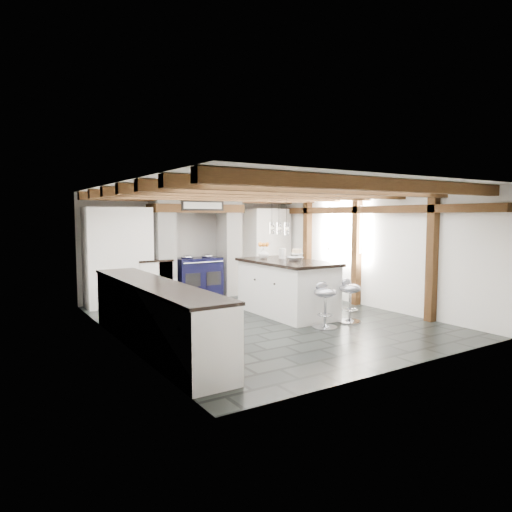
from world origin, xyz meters
TOP-DOWN VIEW (x-y plane):
  - ground at (0.00, 0.00)m, footprint 6.00×6.00m
  - room_shell at (-0.61, 1.42)m, footprint 6.00×6.03m
  - range_cooker at (0.00, 2.68)m, footprint 1.00×0.63m
  - kitchen_island at (0.65, 0.21)m, footprint 1.08×2.04m
  - bar_stool_near at (1.17, -0.91)m, footprint 0.45×0.45m
  - bar_stool_far at (0.53, -1.00)m, footprint 0.41×0.41m

SIDE VIEW (x-z plane):
  - ground at x=0.00m, z-range 0.00..0.00m
  - range_cooker at x=0.00m, z-range -0.03..0.96m
  - bar_stool_near at x=1.17m, z-range 0.09..0.85m
  - bar_stool_far at x=0.53m, z-range 0.09..0.85m
  - kitchen_island at x=0.65m, z-range -0.16..1.19m
  - room_shell at x=-0.61m, z-range -1.93..4.07m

